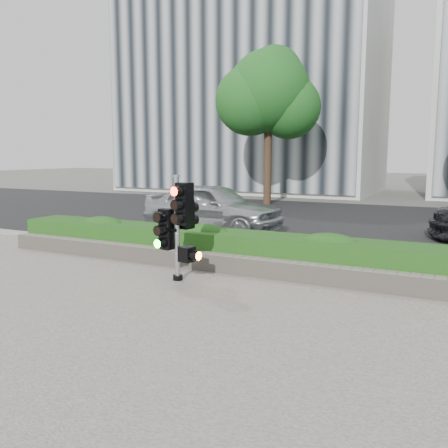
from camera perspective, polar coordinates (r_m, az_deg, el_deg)
name	(u,v)px	position (r m, az deg, el deg)	size (l,w,h in m)	color
ground	(192,303)	(7.57, -3.83, -9.40)	(120.00, 120.00, 0.00)	#51514C
sidewalk	(77,363)	(5.70, -17.24, -15.71)	(16.00, 11.00, 0.03)	#9E9389
road	(341,222)	(16.77, 13.85, 0.19)	(60.00, 13.00, 0.02)	black
curb	(267,260)	(10.29, 5.16, -4.31)	(60.00, 0.25, 0.12)	gray
stone_wall	(243,265)	(9.14, 2.26, -4.99)	(12.00, 0.32, 0.34)	gray
hedge	(256,251)	(9.68, 3.87, -3.21)	(12.00, 1.00, 0.68)	#327D26
building_left	(252,74)	(32.26, 3.44, 17.54)	(16.00, 9.00, 15.00)	#B7B7B2
tree_left	(269,94)	(22.49, 5.39, 15.26)	(4.61, 4.03, 7.34)	black
traffic_signal	(179,223)	(8.58, -5.42, 0.16)	(0.69, 0.54, 1.92)	black
car_silver	(212,207)	(14.27, -1.42, 2.07)	(1.73, 4.31, 1.47)	#AEB2B6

